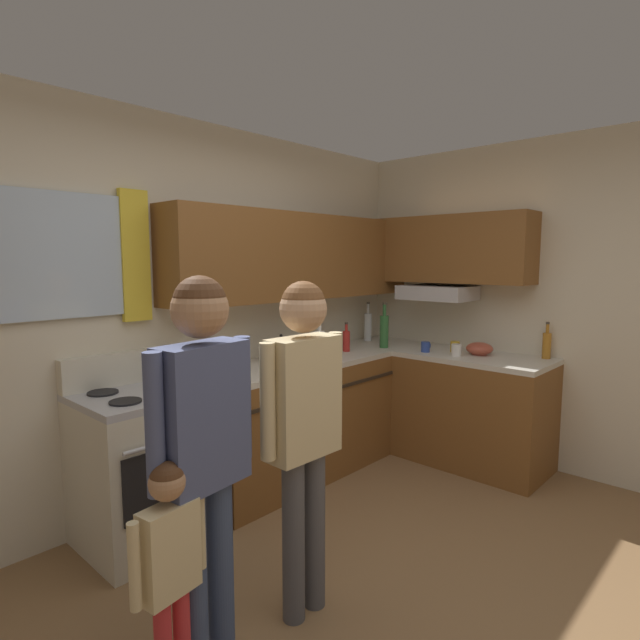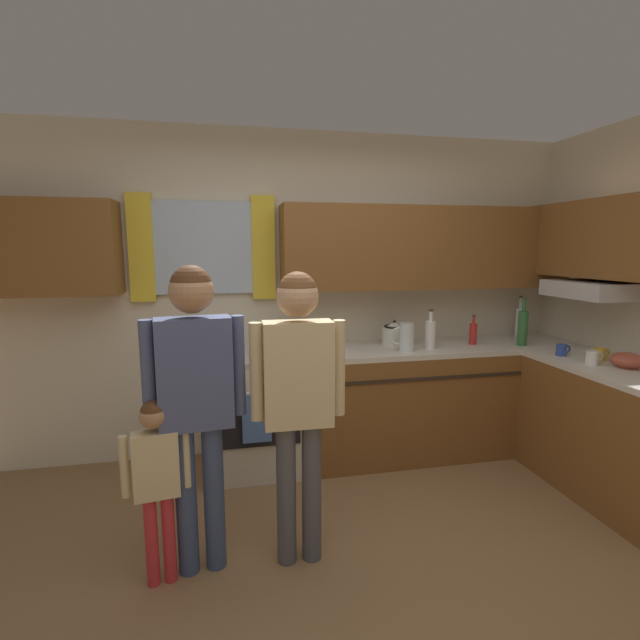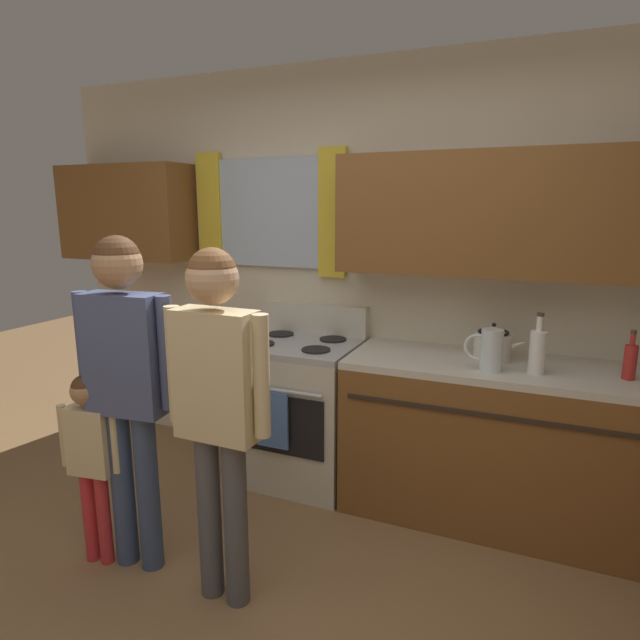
# 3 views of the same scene
# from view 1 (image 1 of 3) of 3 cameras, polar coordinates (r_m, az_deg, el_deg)

# --- Properties ---
(ground_plane) EXTENTS (12.00, 12.00, 0.00)m
(ground_plane) POSITION_cam_1_polar(r_m,az_deg,el_deg) (2.72, 9.13, -31.05)
(ground_plane) COLOR olive
(back_wall_unit) EXTENTS (4.60, 0.42, 2.60)m
(back_wall_unit) POSITION_cam_1_polar(r_m,az_deg,el_deg) (3.54, -15.00, 3.09)
(back_wall_unit) COLOR beige
(back_wall_unit) RESTS_ON ground
(right_wall_unit) EXTENTS (0.52, 4.05, 2.60)m
(right_wall_unit) POSITION_cam_1_polar(r_m,az_deg,el_deg) (4.30, 25.89, 2.45)
(right_wall_unit) COLOR beige
(right_wall_unit) RESTS_ON ground
(kitchen_counter_run) EXTENTS (2.29, 1.79, 0.90)m
(kitchen_counter_run) POSITION_cam_1_polar(r_m,az_deg,el_deg) (4.21, 6.00, -9.98)
(kitchen_counter_run) COLOR brown
(kitchen_counter_run) RESTS_ON ground
(stove_oven) EXTENTS (0.74, 0.67, 1.10)m
(stove_oven) POSITION_cam_1_polar(r_m,az_deg,el_deg) (3.28, -18.82, -14.93)
(stove_oven) COLOR beige
(stove_oven) RESTS_ON ground
(bottle_milk_white) EXTENTS (0.08, 0.08, 0.31)m
(bottle_milk_white) POSITION_cam_1_polar(r_m,az_deg,el_deg) (3.88, -0.07, -2.76)
(bottle_milk_white) COLOR white
(bottle_milk_white) RESTS_ON kitchen_counter_run
(bottle_wine_green) EXTENTS (0.08, 0.08, 0.39)m
(bottle_wine_green) POSITION_cam_1_polar(r_m,az_deg,el_deg) (4.45, 7.21, -1.16)
(bottle_wine_green) COLOR #2D6633
(bottle_wine_green) RESTS_ON kitchen_counter_run
(bottle_oil_amber) EXTENTS (0.06, 0.06, 0.29)m
(bottle_oil_amber) POSITION_cam_1_polar(r_m,az_deg,el_deg) (4.30, 24.10, -2.54)
(bottle_oil_amber) COLOR #B27223
(bottle_oil_amber) RESTS_ON kitchen_counter_run
(bottle_sauce_red) EXTENTS (0.06, 0.06, 0.25)m
(bottle_sauce_red) POSITION_cam_1_polar(r_m,az_deg,el_deg) (4.24, 2.97, -2.30)
(bottle_sauce_red) COLOR red
(bottle_sauce_red) RESTS_ON kitchen_counter_run
(bottle_tall_clear) EXTENTS (0.07, 0.07, 0.37)m
(bottle_tall_clear) POSITION_cam_1_polar(r_m,az_deg,el_deg) (4.81, 5.40, -0.66)
(bottle_tall_clear) COLOR silver
(bottle_tall_clear) RESTS_ON kitchen_counter_run
(mug_cobalt_blue) EXTENTS (0.11, 0.07, 0.08)m
(mug_cobalt_blue) POSITION_cam_1_polar(r_m,az_deg,el_deg) (4.31, 11.79, -2.96)
(mug_cobalt_blue) COLOR #2D479E
(mug_cobalt_blue) RESTS_ON kitchen_counter_run
(mug_ceramic_white) EXTENTS (0.13, 0.08, 0.09)m
(mug_ceramic_white) POSITION_cam_1_polar(r_m,az_deg,el_deg) (4.19, 15.09, -3.26)
(mug_ceramic_white) COLOR white
(mug_ceramic_white) RESTS_ON kitchen_counter_run
(mug_mustard_yellow) EXTENTS (0.12, 0.08, 0.09)m
(mug_mustard_yellow) POSITION_cam_1_polar(r_m,az_deg,el_deg) (4.37, 14.95, -2.90)
(mug_mustard_yellow) COLOR gold
(mug_mustard_yellow) RESTS_ON kitchen_counter_run
(stovetop_kettle) EXTENTS (0.27, 0.20, 0.21)m
(stovetop_kettle) POSITION_cam_1_polar(r_m,az_deg,el_deg) (3.85, -4.36, -3.22)
(stovetop_kettle) COLOR silver
(stovetop_kettle) RESTS_ON kitchen_counter_run
(water_pitcher) EXTENTS (0.19, 0.11, 0.22)m
(water_pitcher) POSITION_cam_1_polar(r_m,az_deg,el_deg) (3.69, -1.90, -3.39)
(water_pitcher) COLOR silver
(water_pitcher) RESTS_ON kitchen_counter_run
(mixing_bowl) EXTENTS (0.21, 0.21, 0.10)m
(mixing_bowl) POSITION_cam_1_polar(r_m,az_deg,el_deg) (4.30, 17.46, -3.12)
(mixing_bowl) COLOR #B24C38
(mixing_bowl) RESTS_ON kitchen_counter_run
(adult_holding_child) EXTENTS (0.50, 0.22, 1.61)m
(adult_holding_child) POSITION_cam_1_polar(r_m,az_deg,el_deg) (2.04, -12.97, -12.04)
(adult_holding_child) COLOR #38476B
(adult_holding_child) RESTS_ON ground
(adult_in_plaid) EXTENTS (0.49, 0.21, 1.57)m
(adult_in_plaid) POSITION_cam_1_polar(r_m,az_deg,el_deg) (2.33, -1.85, -10.01)
(adult_in_plaid) COLOR #4C4C51
(adult_in_plaid) RESTS_ON ground
(small_child) EXTENTS (0.32, 0.13, 0.96)m
(small_child) POSITION_cam_1_polar(r_m,az_deg,el_deg) (2.07, -16.51, -24.34)
(small_child) COLOR red
(small_child) RESTS_ON ground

